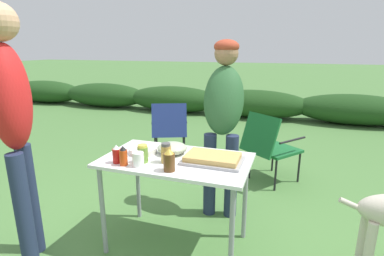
# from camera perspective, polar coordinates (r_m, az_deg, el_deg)

# --- Properties ---
(ground_plane) EXTENTS (60.00, 60.00, 0.00)m
(ground_plane) POSITION_cam_1_polar(r_m,az_deg,el_deg) (2.61, -2.82, -21.20)
(ground_plane) COLOR #4C7A3D
(shrub_hedge) EXTENTS (14.40, 0.90, 0.62)m
(shrub_hedge) POSITION_cam_1_polar(r_m,az_deg,el_deg) (6.94, 12.05, 4.55)
(shrub_hedge) COLOR #1E4219
(shrub_hedge) RESTS_ON ground
(folding_table) EXTENTS (1.10, 0.64, 0.74)m
(folding_table) POSITION_cam_1_polar(r_m,az_deg,el_deg) (2.28, -3.03, -7.65)
(folding_table) COLOR white
(folding_table) RESTS_ON ground
(food_tray) EXTENTS (0.43, 0.29, 0.06)m
(food_tray) POSITION_cam_1_polar(r_m,az_deg,el_deg) (2.18, 3.95, -5.83)
(food_tray) COLOR #9E9EA3
(food_tray) RESTS_ON folding_table
(plate_stack) EXTENTS (0.22, 0.22, 0.05)m
(plate_stack) POSITION_cam_1_polar(r_m,az_deg,el_deg) (2.39, -9.34, -4.22)
(plate_stack) COLOR white
(plate_stack) RESTS_ON folding_table
(mixing_bowl) EXTENTS (0.23, 0.23, 0.09)m
(mixing_bowl) POSITION_cam_1_polar(r_m,az_deg,el_deg) (2.35, -3.80, -3.84)
(mixing_bowl) COLOR #ADBC99
(mixing_bowl) RESTS_ON folding_table
(paper_cup_stack) EXTENTS (0.08, 0.08, 0.10)m
(paper_cup_stack) POSITION_cam_1_polar(r_m,az_deg,el_deg) (2.13, -10.22, -5.89)
(paper_cup_stack) COLOR white
(paper_cup_stack) RESTS_ON folding_table
(beer_bottle) EXTENTS (0.08, 0.08, 0.16)m
(beer_bottle) POSITION_cam_1_polar(r_m,az_deg,el_deg) (2.02, -4.38, -6.16)
(beer_bottle) COLOR brown
(beer_bottle) RESTS_ON folding_table
(spice_jar) EXTENTS (0.07, 0.07, 0.15)m
(spice_jar) POSITION_cam_1_polar(r_m,az_deg,el_deg) (2.16, -4.97, -4.77)
(spice_jar) COLOR #B2893D
(spice_jar) RESTS_ON folding_table
(relish_jar) EXTENTS (0.08, 0.08, 0.13)m
(relish_jar) POSITION_cam_1_polar(r_m,az_deg,el_deg) (2.19, -9.36, -4.84)
(relish_jar) COLOR olive
(relish_jar) RESTS_ON folding_table
(hot_sauce_bottle) EXTENTS (0.06, 0.06, 0.14)m
(hot_sauce_bottle) POSITION_cam_1_polar(r_m,az_deg,el_deg) (2.16, -12.95, -5.22)
(hot_sauce_bottle) COLOR #CC4214
(hot_sauce_bottle) RESTS_ON folding_table
(ketchup_bottle) EXTENTS (0.06, 0.06, 0.13)m
(ketchup_bottle) POSITION_cam_1_polar(r_m,az_deg,el_deg) (2.22, -14.16, -4.88)
(ketchup_bottle) COLOR red
(ketchup_bottle) RESTS_ON folding_table
(standing_person_in_navy_coat) EXTENTS (0.42, 0.52, 1.62)m
(standing_person_in_navy_coat) POSITION_cam_1_polar(r_m,az_deg,el_deg) (2.74, 6.02, 3.84)
(standing_person_in_navy_coat) COLOR #232D4C
(standing_person_in_navy_coat) RESTS_ON ground
(standing_person_in_dark_puffer) EXTENTS (0.40, 0.43, 1.82)m
(standing_person_in_dark_puffer) POSITION_cam_1_polar(r_m,az_deg,el_deg) (2.31, -31.02, 2.27)
(standing_person_in_dark_puffer) COLOR #232D4C
(standing_person_in_dark_puffer) RESTS_ON ground
(camp_chair_green_behind_table) EXTENTS (0.73, 0.75, 0.83)m
(camp_chair_green_behind_table) POSITION_cam_1_polar(r_m,az_deg,el_deg) (3.55, 14.50, -3.05)
(camp_chair_green_behind_table) COLOR #19602D
(camp_chair_green_behind_table) RESTS_ON ground
(camp_chair_near_hedge) EXTENTS (0.65, 0.72, 0.83)m
(camp_chair_near_hedge) POSITION_cam_1_polar(r_m,az_deg,el_deg) (4.15, -4.30, 0.03)
(camp_chair_near_hedge) COLOR navy
(camp_chair_near_hedge) RESTS_ON ground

